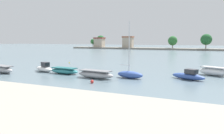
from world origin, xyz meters
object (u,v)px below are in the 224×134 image
object	(u,v)px
moored_boat_4	(95,74)
moored_boat_7	(214,71)
moored_boat_5	(130,74)
mooring_buoy_0	(69,63)
mooring_buoy_1	(92,82)
moored_boat_2	(44,68)
moored_boat_3	(64,71)
moored_boat_1	(4,69)
moored_boat_6	(189,76)

from	to	relation	value
moored_boat_4	moored_boat_7	bearing A→B (deg)	37.89
moored_boat_5	mooring_buoy_0	size ratio (longest dim) A/B	29.48
mooring_buoy_0	mooring_buoy_1	distance (m)	22.28
moored_boat_2	moored_boat_4	distance (m)	10.12
moored_boat_3	moored_boat_1	bearing A→B (deg)	-156.84
mooring_buoy_0	mooring_buoy_1	xyz separation A→B (m)	(14.87, -16.59, 0.07)
moored_boat_1	moored_boat_5	distance (m)	18.81
mooring_buoy_1	mooring_buoy_0	bearing A→B (deg)	131.88
moored_boat_7	mooring_buoy_0	size ratio (longest dim) A/B	18.00
moored_boat_2	moored_boat_1	bearing A→B (deg)	-123.27
moored_boat_2	moored_boat_3	xyz separation A→B (m)	(4.12, -0.43, -0.08)
moored_boat_5	moored_boat_7	bearing A→B (deg)	42.72
moored_boat_1	mooring_buoy_1	world-z (taller)	moored_boat_1
moored_boat_6	moored_boat_5	bearing A→B (deg)	-139.75
moored_boat_5	mooring_buoy_1	world-z (taller)	moored_boat_5
moored_boat_5	mooring_buoy_0	distance (m)	21.13
moored_boat_6	mooring_buoy_0	size ratio (longest dim) A/B	18.18
moored_boat_2	mooring_buoy_0	world-z (taller)	moored_boat_2
moored_boat_2	moored_boat_5	xyz separation A→B (m)	(13.95, -0.04, -0.00)
moored_boat_1	mooring_buoy_0	xyz separation A→B (m)	(0.90, 15.14, -0.40)
moored_boat_2	moored_boat_5	bearing A→B (deg)	19.06
moored_boat_4	moored_boat_7	xyz separation A→B (m)	(13.66, 8.51, 0.08)
moored_boat_3	mooring_buoy_1	distance (m)	8.42
mooring_buoy_0	moored_boat_5	bearing A→B (deg)	-33.62
moored_boat_2	mooring_buoy_1	xyz separation A→B (m)	(11.23, -4.93, -0.32)
moored_boat_2	mooring_buoy_1	distance (m)	12.27
moored_boat_1	moored_boat_6	bearing A→B (deg)	26.54
moored_boat_2	moored_boat_5	world-z (taller)	moored_boat_5
moored_boat_1	moored_boat_2	xyz separation A→B (m)	(4.54, 3.49, -0.01)
moored_boat_4	moored_boat_2	bearing A→B (deg)	175.63
moored_boat_1	mooring_buoy_1	bearing A→B (deg)	8.98
mooring_buoy_1	moored_boat_1	bearing A→B (deg)	174.77
moored_boat_2	mooring_buoy_0	distance (m)	12.22
moored_boat_1	moored_boat_4	xyz separation A→B (m)	(14.50, 1.67, -0.03)
mooring_buoy_0	moored_boat_4	bearing A→B (deg)	-44.74
moored_boat_4	moored_boat_6	world-z (taller)	moored_boat_6
moored_boat_7	moored_boat_5	bearing A→B (deg)	-119.44
moored_boat_3	mooring_buoy_0	world-z (taller)	moored_boat_3
moored_boat_5	moored_boat_7	xyz separation A→B (m)	(9.66, 6.74, 0.07)
moored_boat_6	moored_boat_4	bearing A→B (deg)	-137.14
mooring_buoy_0	moored_boat_3	bearing A→B (deg)	-57.31
moored_boat_6	moored_boat_7	distance (m)	5.42
moored_boat_3	moored_boat_6	xyz separation A→B (m)	(16.69, 2.49, 0.05)
moored_boat_3	mooring_buoy_1	xyz separation A→B (m)	(7.11, -4.49, -0.24)
moored_boat_4	moored_boat_6	xyz separation A→B (m)	(10.86, 3.87, -0.01)
moored_boat_6	moored_boat_7	size ratio (longest dim) A/B	1.01
moored_boat_5	moored_boat_4	bearing A→B (deg)	-148.28
moored_boat_2	moored_boat_6	xyz separation A→B (m)	(20.81, 2.06, -0.03)
moored_boat_2	moored_boat_3	world-z (taller)	moored_boat_2
moored_boat_7	mooring_buoy_0	xyz separation A→B (m)	(-27.25, 4.96, -0.45)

